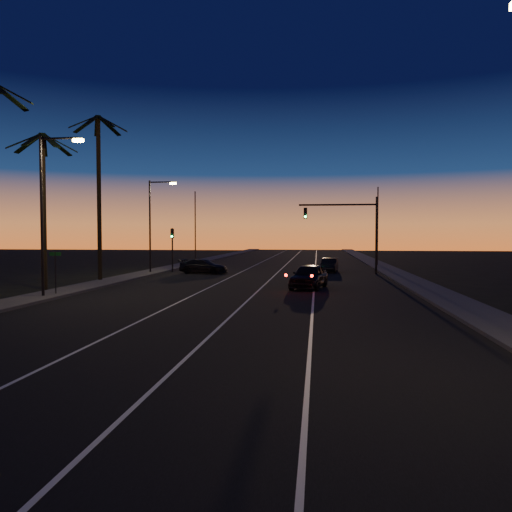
# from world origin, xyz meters

# --- Properties ---
(road) EXTENTS (20.00, 170.00, 0.01)m
(road) POSITION_xyz_m (0.00, 30.00, 0.01)
(road) COLOR black
(road) RESTS_ON ground
(sidewalk_left) EXTENTS (2.40, 170.00, 0.16)m
(sidewalk_left) POSITION_xyz_m (-11.20, 30.00, 0.08)
(sidewalk_left) COLOR #343432
(sidewalk_left) RESTS_ON ground
(sidewalk_right) EXTENTS (2.40, 170.00, 0.16)m
(sidewalk_right) POSITION_xyz_m (11.20, 30.00, 0.08)
(sidewalk_right) COLOR #343432
(sidewalk_right) RESTS_ON ground
(lane_stripe_left) EXTENTS (0.12, 160.00, 0.01)m
(lane_stripe_left) POSITION_xyz_m (-3.00, 30.00, 0.02)
(lane_stripe_left) COLOR silver
(lane_stripe_left) RESTS_ON road
(lane_stripe_mid) EXTENTS (0.12, 160.00, 0.01)m
(lane_stripe_mid) POSITION_xyz_m (0.50, 30.00, 0.02)
(lane_stripe_mid) COLOR silver
(lane_stripe_mid) RESTS_ON road
(lane_stripe_right) EXTENTS (0.12, 160.00, 0.01)m
(lane_stripe_right) POSITION_xyz_m (4.00, 30.00, 0.02)
(lane_stripe_right) COLOR silver
(lane_stripe_right) RESTS_ON road
(palm_mid) EXTENTS (4.25, 4.16, 10.03)m
(palm_mid) POSITION_xyz_m (-13.20, 24.00, 6.25)
(palm_mid) COLOR black
(palm_mid) RESTS_ON ground
(palm_far) EXTENTS (4.25, 4.16, 12.53)m
(palm_far) POSITION_xyz_m (-12.20, 30.00, 7.61)
(palm_far) COLOR black
(palm_far) RESTS_ON ground
(streetlight_left_near) EXTENTS (2.55, 0.26, 9.00)m
(streetlight_left_near) POSITION_xyz_m (-10.70, 20.00, 5.32)
(streetlight_left_near) COLOR black
(streetlight_left_near) RESTS_ON ground
(streetlight_left_far) EXTENTS (2.55, 0.26, 8.50)m
(streetlight_left_far) POSITION_xyz_m (-10.69, 38.00, 5.06)
(streetlight_left_far) COLOR black
(streetlight_left_far) RESTS_ON ground
(street_sign) EXTENTS (0.70, 0.06, 2.60)m
(street_sign) POSITION_xyz_m (-10.80, 21.00, 1.66)
(street_sign) COLOR black
(street_sign) RESTS_ON ground
(signal_mast) EXTENTS (7.10, 0.41, 7.00)m
(signal_mast) POSITION_xyz_m (7.14, 39.99, 4.78)
(signal_mast) COLOR black
(signal_mast) RESTS_ON ground
(signal_post) EXTENTS (0.28, 0.37, 4.20)m
(signal_post) POSITION_xyz_m (-9.50, 39.98, 2.89)
(signal_post) COLOR black
(signal_post) RESTS_ON ground
(far_pole_left) EXTENTS (0.14, 0.14, 9.00)m
(far_pole_left) POSITION_xyz_m (-11.00, 55.00, 4.50)
(far_pole_left) COLOR black
(far_pole_left) RESTS_ON ground
(far_pole_right) EXTENTS (0.14, 0.14, 9.00)m
(far_pole_right) POSITION_xyz_m (11.00, 52.00, 4.50)
(far_pole_right) COLOR black
(far_pole_right) RESTS_ON ground
(lead_car) EXTENTS (2.87, 5.55, 1.62)m
(lead_car) POSITION_xyz_m (3.67, 27.04, 0.82)
(lead_car) COLOR black
(lead_car) RESTS_ON road
(right_car) EXTENTS (1.82, 4.17, 1.33)m
(right_car) POSITION_xyz_m (5.35, 41.84, 0.68)
(right_car) COLOR black
(right_car) RESTS_ON road
(cross_car) EXTENTS (4.83, 2.78, 1.32)m
(cross_car) POSITION_xyz_m (-6.16, 38.62, 0.67)
(cross_car) COLOR black
(cross_car) RESTS_ON road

